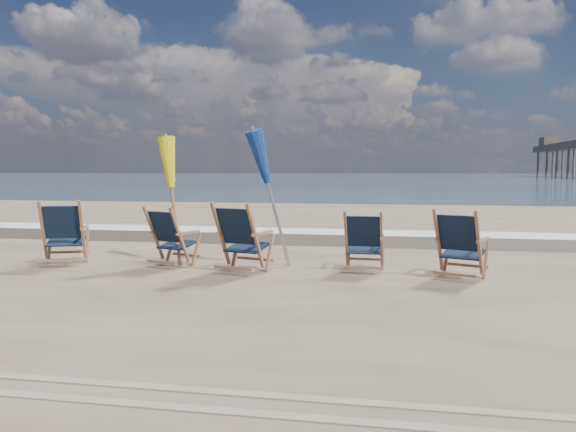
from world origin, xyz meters
name	(u,v)px	position (x,y,z in m)	size (l,w,h in m)	color
ocean	(386,176)	(0.00, 128.00, 0.00)	(400.00, 400.00, 0.00)	#3D5565
surf_foam	(332,232)	(0.00, 8.30, 0.00)	(200.00, 1.40, 0.01)	silver
wet_sand_strip	(325,239)	(0.00, 6.80, 0.00)	(200.00, 2.60, 0.00)	#42362A
tire_tracks	(140,426)	(0.00, -2.80, 0.01)	(80.00, 1.30, 0.01)	gray
beach_chair_0	(82,233)	(-3.52, 2.51, 0.55)	(0.70, 0.79, 1.09)	black
beach_chair_1	(180,238)	(-1.81, 2.48, 0.50)	(0.64, 0.72, 1.00)	black
beach_chair_2	(255,239)	(-0.49, 2.14, 0.55)	(0.71, 0.79, 1.10)	black
beach_chair_3	(381,242)	(1.36, 2.68, 0.48)	(0.62, 0.70, 0.97)	black
beach_chair_4	(479,246)	(2.71, 2.22, 0.52)	(0.66, 0.75, 1.04)	black
umbrella_yellow	(173,168)	(-2.05, 2.84, 1.61)	(0.30, 0.30, 2.13)	#916140
umbrella_blue	(273,160)	(-0.36, 2.87, 1.74)	(0.30, 0.30, 2.27)	#A5A5AD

